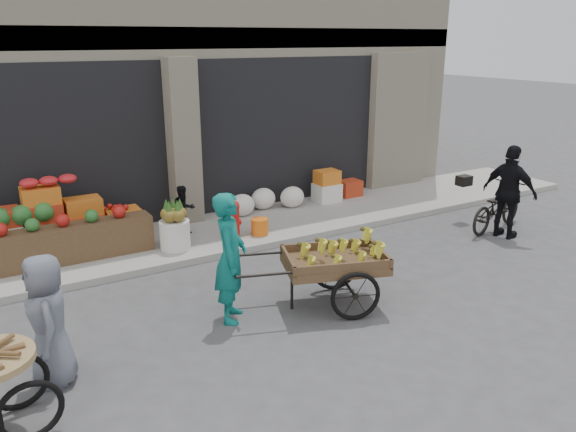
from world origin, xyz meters
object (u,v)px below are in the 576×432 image
pineapple_bin (175,235)px  bicycle (497,207)px  banana_cart (331,259)px  seated_person (184,210)px  vendor_woman (230,258)px  cyclist (509,192)px  orange_bucket (260,227)px  vendor_grey (48,320)px  fire_hydrant (234,218)px

pineapple_bin → bicycle: bicycle is taller
banana_cart → seated_person: bearing=121.6°
banana_cart → vendor_woman: vendor_woman is taller
pineapple_bin → banana_cart: banana_cart is taller
bicycle → cyclist: size_ratio=0.98×
orange_bucket → vendor_woman: 3.11m
vendor_grey → fire_hydrant: bearing=132.7°
pineapple_bin → orange_bucket: bearing=-3.6°
orange_bucket → bicycle: size_ratio=0.19×
pineapple_bin → cyclist: 6.15m
banana_cart → bicycle: bearing=31.6°
banana_cart → vendor_grey: bearing=-161.7°
pineapple_bin → vendor_woman: (-0.15, -2.60, 0.51)m
orange_bucket → banana_cart: size_ratio=0.13×
fire_hydrant → banana_cart: bearing=-87.9°
seated_person → cyclist: 6.03m
vendor_woman → cyclist: (5.83, 0.30, -0.00)m
seated_person → bicycle: 6.02m
seated_person → vendor_woman: 3.26m
vendor_woman → cyclist: same height
seated_person → bicycle: size_ratio=0.54×
orange_bucket → vendor_woman: bearing=-125.0°
banana_cart → orange_bucket: bearing=101.0°
orange_bucket → cyclist: 4.67m
banana_cart → pineapple_bin: bearing=131.0°
vendor_woman → vendor_grey: bearing=129.1°
banana_cart → vendor_woman: 1.41m
bicycle → cyclist: bearing=141.2°
pineapple_bin → bicycle: bearing=-17.9°
pineapple_bin → vendor_grey: vendor_grey is taller
banana_cart → cyclist: (4.47, 0.66, 0.17)m
vendor_grey → cyclist: (8.11, 0.62, 0.14)m
vendor_grey → cyclist: cyclist is taller
seated_person → bicycle: bearing=-34.5°
pineapple_bin → vendor_grey: (-2.44, -2.92, 0.37)m
bicycle → vendor_grey: bearing=84.8°
bicycle → vendor_woman: bearing=84.4°
bicycle → cyclist: cyclist is taller
fire_hydrant → orange_bucket: bearing=-5.7°
pineapple_bin → banana_cart: size_ratio=0.21×
seated_person → cyclist: cyclist is taller
fire_hydrant → orange_bucket: 0.55m
vendor_woman → cyclist: 5.83m
banana_cart → vendor_grey: vendor_grey is taller
vendor_woman → pineapple_bin: bearing=27.9°
seated_person → banana_cart: seated_person is taller
bicycle → orange_bucket: bearing=55.0°
pineapple_bin → seated_person: (0.40, 0.60, 0.21)m
vendor_grey → vendor_woman: bearing=101.5°
fire_hydrant → bicycle: bicycle is taller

